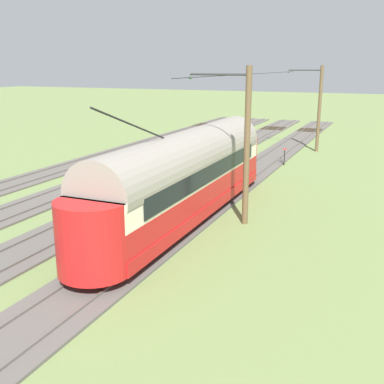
{
  "coord_description": "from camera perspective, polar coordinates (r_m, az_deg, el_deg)",
  "views": [
    {
      "loc": [
        -15.31,
        23.88,
        7.27
      ],
      "look_at": [
        -7.18,
        5.09,
        1.74
      ],
      "focal_mm": 43.98,
      "sensor_mm": 36.0,
      "label": 1
    }
  ],
  "objects": [
    {
      "name": "track_adjacent_siding",
      "position": [
        28.47,
        -5.02,
        0.38
      ],
      "size": [
        2.8,
        80.0,
        0.18
      ],
      "color": "#56514C",
      "rests_on": "ground"
    },
    {
      "name": "track_outer_siding",
      "position": [
        33.28,
        -18.05,
        1.84
      ],
      "size": [
        2.8,
        80.0,
        0.18
      ],
      "color": "#56514C",
      "rests_on": "ground"
    },
    {
      "name": "vintage_streetcar",
      "position": [
        22.39,
        -0.71,
        2.2
      ],
      "size": [
        2.65,
        17.81,
        5.83
      ],
      "color": "red",
      "rests_on": "ground"
    },
    {
      "name": "ground_plane",
      "position": [
        29.28,
        -8.98,
        0.55
      ],
      "size": [
        220.0,
        220.0,
        0.0
      ],
      "primitive_type": "plane",
      "color": "olive"
    },
    {
      "name": "catenary_pole_mid_near",
      "position": [
        21.63,
        6.47,
        5.82
      ],
      "size": [
        3.03,
        0.28,
        7.27
      ],
      "color": "brown",
      "rests_on": "ground"
    },
    {
      "name": "track_streetcar_siding",
      "position": [
        26.77,
        3.04,
        -0.54
      ],
      "size": [
        2.8,
        80.0,
        0.18
      ],
      "color": "#56514C",
      "rests_on": "ground"
    },
    {
      "name": "catenary_pole_foreground",
      "position": [
        42.17,
        15.09,
        9.9
      ],
      "size": [
        3.03,
        0.28,
        7.27
      ],
      "color": "brown",
      "rests_on": "ground"
    },
    {
      "name": "track_third_siding",
      "position": [
        30.68,
        -12.04,
        1.18
      ],
      "size": [
        2.8,
        80.0,
        0.18
      ],
      "color": "#56514C",
      "rests_on": "ground"
    },
    {
      "name": "switch_stand",
      "position": [
        36.0,
        11.12,
        4.32
      ],
      "size": [
        0.5,
        0.3,
        1.24
      ],
      "color": "black",
      "rests_on": "ground"
    },
    {
      "name": "overhead_wire_run",
      "position": [
        32.91,
        8.08,
        14.04
      ],
      "size": [
        2.82,
        25.13,
        0.18
      ],
      "color": "black",
      "rests_on": "ground"
    }
  ]
}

